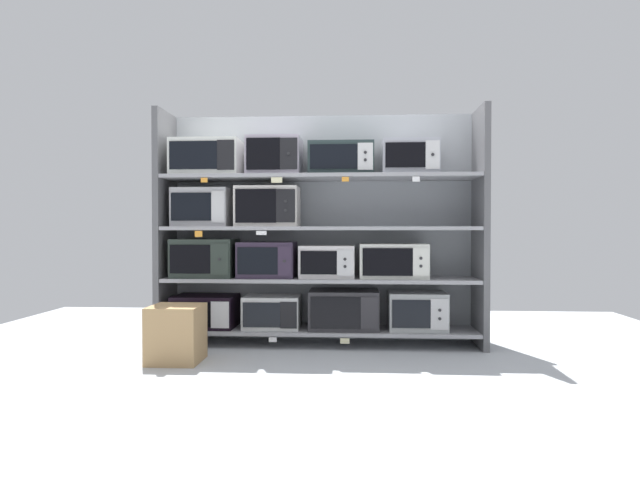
{
  "coord_description": "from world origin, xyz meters",
  "views": [
    {
      "loc": [
        0.28,
        -4.56,
        0.96
      ],
      "look_at": [
        0.0,
        0.0,
        0.87
      ],
      "focal_mm": 30.86,
      "sensor_mm": 36.0,
      "label": 1
    }
  ],
  "objects": [
    {
      "name": "microwave_3",
      "position": [
        0.8,
        -0.0,
        0.29
      ],
      "size": [
        0.47,
        0.39,
        0.31
      ],
      "color": "#A0A4A3",
      "rests_on": "shelf_0"
    },
    {
      "name": "shipping_carton",
      "position": [
        -1.0,
        -0.67,
        0.2
      ],
      "size": [
        0.36,
        0.36,
        0.41
      ],
      "primitive_type": "cube",
      "color": "tan",
      "rests_on": "ground"
    },
    {
      "name": "microwave_5",
      "position": [
        -0.44,
        -0.0,
        0.71
      ],
      "size": [
        0.46,
        0.41,
        0.3
      ],
      "color": "#312639",
      "rests_on": "shelf_1"
    },
    {
      "name": "microwave_11",
      "position": [
        -0.38,
        -0.0,
        1.56
      ],
      "size": [
        0.44,
        0.42,
        0.31
      ],
      "color": "#A39AAB",
      "rests_on": "shelf_3"
    },
    {
      "name": "microwave_2",
      "position": [
        0.2,
        -0.0,
        0.3
      ],
      "size": [
        0.57,
        0.41,
        0.32
      ],
      "color": "#2C2B2F",
      "rests_on": "shelf_0"
    },
    {
      "name": "microwave_6",
      "position": [
        0.06,
        -0.0,
        0.69
      ],
      "size": [
        0.45,
        0.35,
        0.27
      ],
      "color": "silver",
      "rests_on": "shelf_1"
    },
    {
      "name": "price_tag_3",
      "position": [
        -0.96,
        -0.24,
        0.92
      ],
      "size": [
        0.06,
        0.0,
        0.05
      ],
      "primitive_type": "cube",
      "color": "orange"
    },
    {
      "name": "price_tag_7",
      "position": [
        0.21,
        -0.24,
        1.35
      ],
      "size": [
        0.06,
        0.0,
        0.04
      ],
      "primitive_type": "cube",
      "color": "orange"
    },
    {
      "name": "microwave_4",
      "position": [
        -0.97,
        -0.0,
        0.72
      ],
      "size": [
        0.51,
        0.42,
        0.32
      ],
      "color": "#29322C",
      "rests_on": "shelf_1"
    },
    {
      "name": "microwave_13",
      "position": [
        0.74,
        -0.0,
        1.55
      ],
      "size": [
        0.45,
        0.39,
        0.28
      ],
      "color": "#A1A3AE",
      "rests_on": "shelf_3"
    },
    {
      "name": "microwave_1",
      "position": [
        -0.4,
        -0.0,
        0.27
      ],
      "size": [
        0.47,
        0.36,
        0.27
      ],
      "color": "silver",
      "rests_on": "shelf_0"
    },
    {
      "name": "upright_right",
      "position": [
        1.31,
        0.0,
        0.98
      ],
      "size": [
        0.05,
        0.47,
        1.95
      ],
      "primitive_type": "cube",
      "color": "#5B5B5E",
      "rests_on": "ground"
    },
    {
      "name": "microwave_12",
      "position": [
        0.18,
        -0.0,
        1.54
      ],
      "size": [
        0.53,
        0.36,
        0.27
      ],
      "color": "#263535",
      "rests_on": "shelf_3"
    },
    {
      "name": "shelf_0",
      "position": [
        0.0,
        0.0,
        0.12
      ],
      "size": [
        2.57,
        0.47,
        0.03
      ],
      "primitive_type": "cube",
      "color": "#99999E",
      "rests_on": "ground"
    },
    {
      "name": "shelf_2",
      "position": [
        0.0,
        0.0,
        0.97
      ],
      "size": [
        2.57,
        0.47,
        0.03
      ],
      "primitive_type": "cube",
      "color": "#99999E"
    },
    {
      "name": "shelf_3",
      "position": [
        0.0,
        0.0,
        1.39
      ],
      "size": [
        2.57,
        0.47,
        0.03
      ],
      "primitive_type": "cube",
      "color": "#99999E"
    },
    {
      "name": "price_tag_2",
      "position": [
        0.21,
        -0.24,
        0.08
      ],
      "size": [
        0.07,
        0.0,
        0.04
      ],
      "primitive_type": "cube",
      "color": "beige"
    },
    {
      "name": "price_tag_1",
      "position": [
        -0.36,
        -0.24,
        0.08
      ],
      "size": [
        0.06,
        0.0,
        0.04
      ],
      "primitive_type": "cube",
      "color": "white"
    },
    {
      "name": "price_tag_4",
      "position": [
        -0.45,
        -0.24,
        0.93
      ],
      "size": [
        0.08,
        0.0,
        0.03
      ],
      "primitive_type": "cube",
      "color": "white"
    },
    {
      "name": "microwave_9",
      "position": [
        -0.44,
        -0.0,
        1.15
      ],
      "size": [
        0.51,
        0.37,
        0.33
      ],
      "color": "silver",
      "rests_on": "shelf_2"
    },
    {
      "name": "microwave_0",
      "position": [
        -0.97,
        -0.0,
        0.27
      ],
      "size": [
        0.51,
        0.4,
        0.27
      ],
      "color": "black",
      "rests_on": "shelf_0"
    },
    {
      "name": "microwave_10",
      "position": [
        -0.94,
        -0.0,
        1.56
      ],
      "size": [
        0.56,
        0.43,
        0.3
      ],
      "color": "silver",
      "rests_on": "shelf_3"
    },
    {
      "name": "microwave_7",
      "position": [
        0.61,
        -0.0,
        0.7
      ],
      "size": [
        0.56,
        0.35,
        0.28
      ],
      "color": "silver",
      "rests_on": "shelf_1"
    },
    {
      "name": "ground",
      "position": [
        0.0,
        -1.0,
        -0.01
      ],
      "size": [
        6.57,
        6.0,
        0.02
      ],
      "primitive_type": "cube",
      "color": "#B2B7BC"
    },
    {
      "name": "upright_left",
      "position": [
        -1.31,
        0.0,
        0.98
      ],
      "size": [
        0.05,
        0.47,
        1.95
      ],
      "primitive_type": "cube",
      "color": "#5B5B5E",
      "rests_on": "ground"
    },
    {
      "name": "price_tag_0",
      "position": [
        -1.01,
        -0.24,
        0.08
      ],
      "size": [
        0.05,
        0.0,
        0.04
      ],
      "primitive_type": "cube",
      "color": "orange"
    },
    {
      "name": "shelf_1",
      "position": [
        0.0,
        0.0,
        0.54
      ],
      "size": [
        2.57,
        0.47,
        0.03
      ],
      "primitive_type": "cube",
      "color": "#99999E"
    },
    {
      "name": "back_panel",
      "position": [
        0.0,
        0.26,
        0.98
      ],
      "size": [
        2.77,
        0.04,
        1.95
      ],
      "primitive_type": "cube",
      "color": "#9EA3A8",
      "rests_on": "ground"
    },
    {
      "name": "price_tag_5",
      "position": [
        -0.91,
        -0.24,
        1.35
      ],
      "size": [
        0.05,
        0.0,
        0.04
      ],
      "primitive_type": "cube",
      "color": "orange"
    },
    {
      "name": "price_tag_8",
      "position": [
        0.76,
        -0.24,
        1.35
      ],
      "size": [
        0.06,
        0.0,
        0.04
      ],
      "primitive_type": "cube",
      "color": "white"
    },
    {
      "name": "price_tag_6",
      "position": [
        -0.33,
        -0.24,
        1.35
      ],
      "size": [
        0.09,
        0.0,
        0.04
      ],
      "primitive_type": "cube",
      "color": "beige"
    },
    {
      "name": "microwave_8",
      "position": [
        -0.99,
        -0.0,
        1.14
      ],
      "size": [
        0.47,
        0.33,
        0.32
      ],
      "color": "#B4B3B7",
      "rests_on": "shelf_2"
    }
  ]
}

